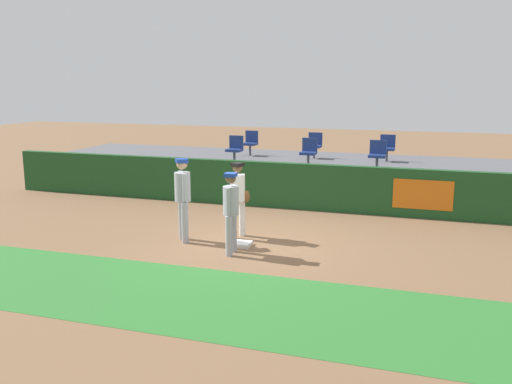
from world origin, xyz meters
TOP-DOWN VIEW (x-y plane):
  - ground_plane at (0.00, 0.00)m, footprint 60.00×60.00m
  - grass_foreground_strip at (0.00, -3.09)m, footprint 18.00×2.80m
  - first_base at (-0.15, -0.07)m, footprint 0.40×0.40m
  - player_fielder_home at (-0.45, 0.56)m, footprint 0.46×0.50m
  - player_runner_visitor at (-0.16, -0.66)m, footprint 0.34×0.47m
  - player_coach_visitor at (-1.50, -0.11)m, footprint 0.49×0.49m
  - field_wall at (0.02, 3.76)m, footprint 18.00×0.26m
  - bleacher_platform at (0.00, 6.34)m, footprint 18.00×4.80m
  - seat_back_left at (-2.32, 7.01)m, footprint 0.44×0.44m
  - seat_back_right at (2.26, 7.01)m, footprint 0.47×0.44m
  - seat_front_left at (-2.23, 5.21)m, footprint 0.45×0.44m
  - seat_front_center at (0.12, 5.21)m, footprint 0.46×0.44m
  - seat_front_right at (2.14, 5.21)m, footprint 0.48×0.44m
  - seat_back_center at (-0.09, 7.01)m, footprint 0.46×0.44m

SIDE VIEW (x-z plane):
  - ground_plane at x=0.00m, z-range 0.00..0.00m
  - grass_foreground_strip at x=0.00m, z-range 0.00..0.01m
  - first_base at x=-0.15m, z-range 0.00..0.08m
  - bleacher_platform at x=0.00m, z-range 0.00..1.00m
  - field_wall at x=0.02m, z-range 0.00..1.28m
  - player_runner_visitor at x=-0.16m, z-range 0.13..1.83m
  - player_fielder_home at x=-0.45m, z-range 0.13..1.85m
  - player_coach_visitor at x=-1.50m, z-range 0.15..2.00m
  - seat_back_left at x=-2.32m, z-range 1.05..1.89m
  - seat_front_left at x=-2.23m, z-range 1.05..1.89m
  - seat_front_center at x=0.12m, z-range 1.05..1.89m
  - seat_back_center at x=-0.09m, z-range 1.05..1.89m
  - seat_back_right at x=2.26m, z-range 1.05..1.89m
  - seat_front_right at x=2.14m, z-range 1.05..1.89m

